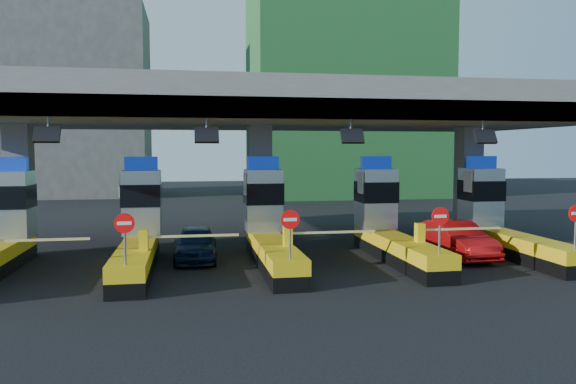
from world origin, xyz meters
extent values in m
plane|color=black|center=(0.00, 0.00, 0.00)|extent=(120.00, 120.00, 0.00)
cube|color=slate|center=(0.00, 3.00, 6.25)|extent=(28.00, 12.00, 1.50)
cube|color=#4C4C49|center=(0.00, -2.70, 5.85)|extent=(28.00, 0.60, 0.70)
cube|color=slate|center=(-10.00, 3.00, 2.75)|extent=(1.00, 1.00, 5.50)
cube|color=slate|center=(0.00, 3.00, 2.75)|extent=(1.00, 1.00, 5.50)
cube|color=slate|center=(10.00, 3.00, 2.75)|extent=(1.00, 1.00, 5.50)
cylinder|color=slate|center=(-7.50, -2.70, 5.25)|extent=(0.06, 0.06, 0.50)
cube|color=black|center=(-7.50, -2.90, 4.90)|extent=(0.80, 0.38, 0.54)
cylinder|color=slate|center=(-2.50, -2.70, 5.25)|extent=(0.06, 0.06, 0.50)
cube|color=black|center=(-2.50, -2.90, 4.90)|extent=(0.80, 0.38, 0.54)
cylinder|color=slate|center=(2.50, -2.70, 5.25)|extent=(0.06, 0.06, 0.50)
cube|color=black|center=(2.50, -2.90, 4.90)|extent=(0.80, 0.38, 0.54)
cylinder|color=slate|center=(7.50, -2.70, 5.25)|extent=(0.06, 0.06, 0.50)
cube|color=black|center=(7.50, -2.90, 4.90)|extent=(0.80, 0.38, 0.54)
cube|color=#9EA3A8|center=(-10.00, 1.80, 2.30)|extent=(1.50, 1.50, 2.60)
cube|color=black|center=(-10.00, 1.78, 2.60)|extent=(1.56, 1.56, 0.90)
cube|color=#0C2DBF|center=(-10.00, 1.80, 3.88)|extent=(1.30, 0.35, 0.55)
cube|color=white|center=(-8.00, -2.20, 1.45)|extent=(3.20, 0.08, 0.08)
cube|color=black|center=(-5.00, -1.00, 0.25)|extent=(1.20, 8.00, 0.50)
cube|color=#E5B70C|center=(-5.00, -1.00, 0.75)|extent=(1.20, 8.00, 0.50)
cube|color=#9EA3A8|center=(-5.00, 1.80, 2.30)|extent=(1.50, 1.50, 2.60)
cube|color=black|center=(-5.00, 1.78, 2.60)|extent=(1.56, 1.56, 0.90)
cube|color=#0C2DBF|center=(-5.00, 1.80, 3.88)|extent=(1.30, 0.35, 0.55)
cube|color=white|center=(-5.80, 1.50, 3.00)|extent=(0.06, 0.70, 0.90)
cylinder|color=slate|center=(-5.00, -4.60, 1.65)|extent=(0.07, 0.07, 1.30)
cylinder|color=red|center=(-5.00, -4.63, 2.25)|extent=(0.60, 0.04, 0.60)
cube|color=white|center=(-5.00, -4.65, 2.25)|extent=(0.42, 0.02, 0.10)
cube|color=#E5B70C|center=(-4.65, -2.20, 1.35)|extent=(0.30, 0.35, 0.70)
cube|color=white|center=(-3.00, -2.20, 1.45)|extent=(3.20, 0.08, 0.08)
cube|color=black|center=(0.00, -1.00, 0.25)|extent=(1.20, 8.00, 0.50)
cube|color=#E5B70C|center=(0.00, -1.00, 0.75)|extent=(1.20, 8.00, 0.50)
cube|color=#9EA3A8|center=(0.00, 1.80, 2.30)|extent=(1.50, 1.50, 2.60)
cube|color=black|center=(0.00, 1.78, 2.60)|extent=(1.56, 1.56, 0.90)
cube|color=#0C2DBF|center=(0.00, 1.80, 3.88)|extent=(1.30, 0.35, 0.55)
cube|color=white|center=(-0.80, 1.50, 3.00)|extent=(0.06, 0.70, 0.90)
cylinder|color=slate|center=(0.00, -4.60, 1.65)|extent=(0.07, 0.07, 1.30)
cylinder|color=red|center=(0.00, -4.63, 2.25)|extent=(0.60, 0.04, 0.60)
cube|color=white|center=(0.00, -4.65, 2.25)|extent=(0.42, 0.02, 0.10)
cube|color=#E5B70C|center=(0.35, -2.20, 1.35)|extent=(0.30, 0.35, 0.70)
cube|color=white|center=(2.00, -2.20, 1.45)|extent=(3.20, 0.08, 0.08)
cube|color=black|center=(5.00, -1.00, 0.25)|extent=(1.20, 8.00, 0.50)
cube|color=#E5B70C|center=(5.00, -1.00, 0.75)|extent=(1.20, 8.00, 0.50)
cube|color=#9EA3A8|center=(5.00, 1.80, 2.30)|extent=(1.50, 1.50, 2.60)
cube|color=black|center=(5.00, 1.78, 2.60)|extent=(1.56, 1.56, 0.90)
cube|color=#0C2DBF|center=(5.00, 1.80, 3.88)|extent=(1.30, 0.35, 0.55)
cube|color=white|center=(4.20, 1.50, 3.00)|extent=(0.06, 0.70, 0.90)
cylinder|color=slate|center=(5.00, -4.60, 1.65)|extent=(0.07, 0.07, 1.30)
cylinder|color=red|center=(5.00, -4.63, 2.25)|extent=(0.60, 0.04, 0.60)
cube|color=white|center=(5.00, -4.65, 2.25)|extent=(0.42, 0.02, 0.10)
cube|color=#E5B70C|center=(5.35, -2.20, 1.35)|extent=(0.30, 0.35, 0.70)
cube|color=white|center=(7.00, -2.20, 1.45)|extent=(3.20, 0.08, 0.08)
cube|color=black|center=(10.00, -1.00, 0.25)|extent=(1.20, 8.00, 0.50)
cube|color=#E5B70C|center=(10.00, -1.00, 0.75)|extent=(1.20, 8.00, 0.50)
cube|color=#9EA3A8|center=(10.00, 1.80, 2.30)|extent=(1.50, 1.50, 2.60)
cube|color=black|center=(10.00, 1.78, 2.60)|extent=(1.56, 1.56, 0.90)
cube|color=#0C2DBF|center=(10.00, 1.80, 3.88)|extent=(1.30, 0.35, 0.55)
cube|color=white|center=(9.20, 1.50, 3.00)|extent=(0.06, 0.70, 0.90)
cylinder|color=slate|center=(10.00, -4.60, 1.65)|extent=(0.07, 0.07, 1.30)
cube|color=#E5B70C|center=(10.35, -2.20, 1.35)|extent=(0.30, 0.35, 0.70)
cube|color=#1E5926|center=(12.00, 32.00, 14.00)|extent=(18.00, 12.00, 28.00)
cube|color=#4C4C49|center=(-14.00, 36.00, 9.00)|extent=(14.00, 10.00, 18.00)
imported|color=black|center=(-2.86, 0.78, 0.69)|extent=(1.79, 4.12, 1.39)
imported|color=#B10D0E|center=(7.68, -0.44, 0.75)|extent=(1.80, 4.62, 1.50)
camera|label=1|loc=(-3.11, -21.73, 4.39)|focal=35.00mm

